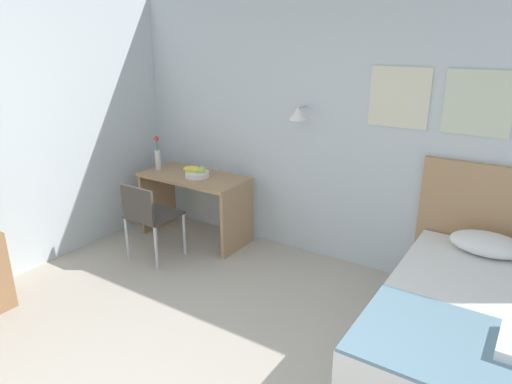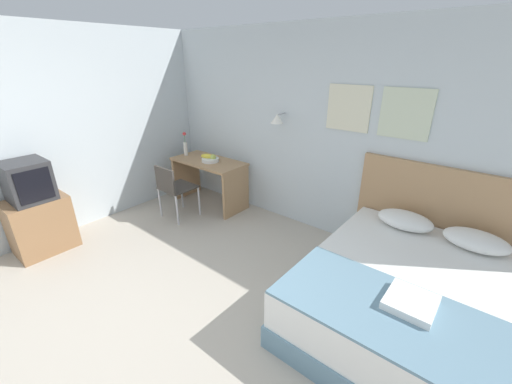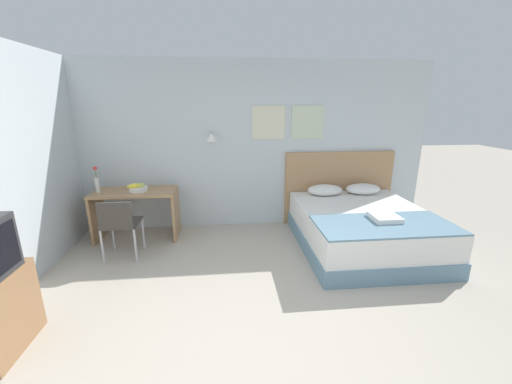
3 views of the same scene
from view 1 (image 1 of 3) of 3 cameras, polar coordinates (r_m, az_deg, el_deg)
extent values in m
cube|color=silver|center=(4.42, 12.76, 7.01)|extent=(5.99, 0.06, 2.65)
cube|color=beige|center=(4.22, 17.46, 11.21)|extent=(0.52, 0.02, 0.52)
cube|color=beige|center=(4.09, 26.03, 9.94)|extent=(0.52, 0.02, 0.52)
cylinder|color=#B2B2B7|center=(4.50, 5.82, 10.51)|extent=(0.02, 0.16, 0.02)
cone|color=white|center=(4.43, 5.25, 9.73)|extent=(0.17, 0.17, 0.12)
cube|color=#66899E|center=(3.65, 29.15, -19.07)|extent=(1.73, 2.01, 0.22)
ellipsoid|color=white|center=(4.07, 26.93, -5.81)|extent=(0.56, 0.36, 0.16)
cube|color=#A87F56|center=(5.08, -7.77, 1.89)|extent=(1.20, 0.60, 0.03)
cube|color=#A87F56|center=(5.58, -12.15, -0.82)|extent=(0.04, 0.55, 0.71)
cube|color=#A87F56|center=(4.86, -2.36, -3.41)|extent=(0.04, 0.55, 0.71)
cube|color=#3D3833|center=(4.78, -12.59, -2.80)|extent=(0.45, 0.45, 0.02)
cube|color=#3D3833|center=(4.59, -14.62, -1.50)|extent=(0.42, 0.03, 0.35)
cylinder|color=#B7B7BC|center=(5.14, -12.39, -4.08)|extent=(0.03, 0.03, 0.46)
cylinder|color=#B7B7BC|center=(4.88, -8.95, -5.18)|extent=(0.03, 0.03, 0.46)
cylinder|color=#B7B7BC|center=(4.89, -15.81, -5.63)|extent=(0.03, 0.03, 0.46)
cylinder|color=#B7B7BC|center=(4.61, -12.38, -6.90)|extent=(0.03, 0.03, 0.46)
cylinder|color=silver|center=(5.01, -7.35, 2.21)|extent=(0.27, 0.27, 0.05)
sphere|color=#B2C156|center=(4.98, -6.80, 2.72)|extent=(0.09, 0.09, 0.09)
ellipsoid|color=yellow|center=(5.02, -7.94, 2.84)|extent=(0.22, 0.15, 0.08)
cylinder|color=silver|center=(5.35, -12.16, 3.95)|extent=(0.06, 0.06, 0.22)
cylinder|color=#3D7538|center=(5.31, -12.29, 5.82)|extent=(0.01, 0.01, 0.14)
sphere|color=#DB3838|center=(5.29, -12.35, 6.55)|extent=(0.06, 0.06, 0.06)
camera|label=2|loc=(0.59, 74.56, 7.03)|focal=22.00mm
camera|label=3|loc=(2.11, -83.31, -3.72)|focal=22.00mm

